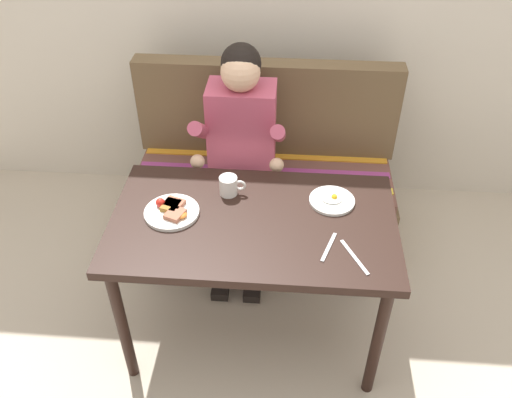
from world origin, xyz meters
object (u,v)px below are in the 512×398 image
(plate_breakfast, at_px, (172,211))
(fork, at_px, (329,247))
(plate_eggs, at_px, (332,200))
(couch, at_px, (264,184))
(person, at_px, (241,140))
(coffee_mug, at_px, (229,185))
(table, at_px, (253,234))
(knife, at_px, (354,257))

(plate_breakfast, height_order, fork, plate_breakfast)
(plate_eggs, xyz_separation_m, fork, (-0.02, -0.28, -0.01))
(plate_eggs, distance_m, fork, 0.29)
(couch, xyz_separation_m, plate_breakfast, (-0.35, -0.75, 0.41))
(couch, height_order, person, person)
(couch, height_order, coffee_mug, couch)
(table, bearing_deg, knife, -25.03)
(table, xyz_separation_m, plate_breakfast, (-0.35, 0.01, 0.10))
(plate_breakfast, xyz_separation_m, coffee_mug, (0.23, 0.15, 0.03))
(plate_breakfast, distance_m, knife, 0.78)
(couch, distance_m, fork, 1.04)
(couch, xyz_separation_m, knife, (0.41, -0.95, 0.40))
(table, distance_m, plate_breakfast, 0.36)
(couch, distance_m, coffee_mug, 0.75)
(plate_eggs, height_order, coffee_mug, coffee_mug)
(table, height_order, knife, knife)
(couch, xyz_separation_m, fork, (0.31, -0.91, 0.40))
(table, xyz_separation_m, fork, (0.31, -0.14, 0.08))
(fork, bearing_deg, table, 174.65)
(couch, distance_m, person, 0.46)
(table, bearing_deg, plate_breakfast, 177.66)
(fork, bearing_deg, coffee_mug, 163.43)
(couch, relative_size, coffee_mug, 12.20)
(couch, xyz_separation_m, plate_eggs, (0.33, -0.62, 0.41))
(person, height_order, plate_eggs, person)
(couch, relative_size, fork, 8.47)
(coffee_mug, relative_size, knife, 0.59)
(person, xyz_separation_m, plate_eggs, (0.44, -0.45, -0.00))
(person, height_order, coffee_mug, person)
(table, bearing_deg, person, 100.66)
(plate_breakfast, bearing_deg, knife, -15.18)
(coffee_mug, bearing_deg, plate_eggs, -3.27)
(table, xyz_separation_m, plate_eggs, (0.33, 0.14, 0.09))
(coffee_mug, relative_size, fork, 0.69)
(knife, bearing_deg, plate_breakfast, 137.93)
(table, xyz_separation_m, knife, (0.41, -0.19, 0.08))
(plate_breakfast, bearing_deg, table, -2.34)
(couch, bearing_deg, table, -90.00)
(couch, bearing_deg, person, -122.40)
(plate_breakfast, relative_size, fork, 1.37)
(couch, bearing_deg, plate_breakfast, -114.73)
(person, xyz_separation_m, fork, (0.42, -0.73, -0.01))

